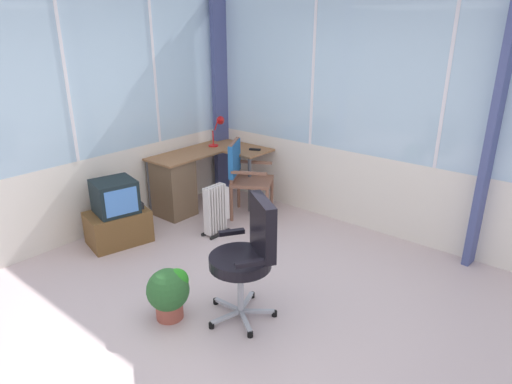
% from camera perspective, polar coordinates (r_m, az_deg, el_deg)
% --- Properties ---
extents(ground, '(5.44, 5.56, 0.06)m').
position_cam_1_polar(ground, '(3.88, -2.54, -15.66)').
color(ground, beige).
extents(north_window_panel, '(4.44, 0.07, 2.78)m').
position_cam_1_polar(north_window_panel, '(5.07, -22.83, 9.08)').
color(north_window_panel, white).
rests_on(north_window_panel, ground).
extents(east_window_panel, '(0.07, 4.56, 2.78)m').
position_cam_1_polar(east_window_panel, '(5.09, 14.69, 10.04)').
color(east_window_panel, white).
rests_on(east_window_panel, ground).
extents(curtain_corner, '(0.24, 0.09, 2.68)m').
position_cam_1_polar(curtain_corner, '(6.23, -4.60, 12.09)').
color(curtain_corner, '#495287').
rests_on(curtain_corner, ground).
extents(curtain_east_far, '(0.24, 0.09, 2.68)m').
position_cam_1_polar(curtain_east_far, '(4.64, 28.29, 6.66)').
color(curtain_east_far, '#495287').
rests_on(curtain_east_far, ground).
extents(desk, '(1.39, 0.98, 0.74)m').
position_cam_1_polar(desk, '(5.66, -9.89, 1.22)').
color(desk, '#976641').
rests_on(desk, ground).
extents(desk_lamp, '(0.24, 0.21, 0.40)m').
position_cam_1_polar(desk_lamp, '(5.96, -4.73, 8.44)').
color(desk_lamp, red).
rests_on(desk_lamp, desk).
extents(tv_remote, '(0.10, 0.15, 0.02)m').
position_cam_1_polar(tv_remote, '(5.77, -0.14, 5.50)').
color(tv_remote, black).
rests_on(tv_remote, desk).
extents(wooden_armchair, '(0.66, 0.66, 0.96)m').
position_cam_1_polar(wooden_armchair, '(5.46, -1.84, 2.92)').
color(wooden_armchair, brown).
rests_on(wooden_armchair, ground).
extents(office_chair, '(0.60, 0.61, 1.02)m').
position_cam_1_polar(office_chair, '(3.53, -0.88, -7.47)').
color(office_chair, '#B7B7BF').
rests_on(office_chair, ground).
extents(tv_on_stand, '(0.73, 0.58, 0.73)m').
position_cam_1_polar(tv_on_stand, '(5.07, -17.43, -2.90)').
color(tv_on_stand, brown).
rests_on(tv_on_stand, ground).
extents(space_heater, '(0.35, 0.17, 0.59)m').
position_cam_1_polar(space_heater, '(5.08, -5.07, -2.22)').
color(space_heater, silver).
rests_on(space_heater, ground).
extents(potted_plant, '(0.35, 0.35, 0.44)m').
position_cam_1_polar(potted_plant, '(3.75, -11.11, -12.41)').
color(potted_plant, '#A75040').
rests_on(potted_plant, ground).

